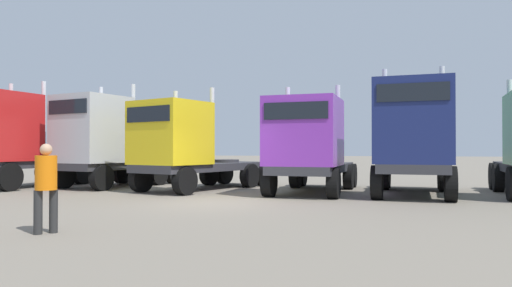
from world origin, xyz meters
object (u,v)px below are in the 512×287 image
object	(u,v)px
semi_truck_purple	(308,145)
visitor_in_hivis	(46,181)
semi_truck_red	(13,140)
semi_truck_yellow	(185,146)
semi_truck_navy	(413,138)
semi_truck_silver	(101,141)

from	to	relation	value
semi_truck_purple	visitor_in_hivis	distance (m)	9.81
semi_truck_red	semi_truck_yellow	world-z (taller)	semi_truck_red
semi_truck_yellow	semi_truck_purple	size ratio (longest dim) A/B	1.08
semi_truck_navy	semi_truck_red	bearing A→B (deg)	-84.88
visitor_in_hivis	semi_truck_purple	bearing A→B (deg)	104.43
semi_truck_silver	semi_truck_purple	bearing A→B (deg)	99.35
semi_truck_purple	visitor_in_hivis	size ratio (longest dim) A/B	3.64
semi_truck_silver	visitor_in_hivis	size ratio (longest dim) A/B	3.50
semi_truck_navy	semi_truck_yellow	bearing A→B (deg)	-87.28
semi_truck_silver	semi_truck_red	bearing A→B (deg)	-59.01
semi_truck_navy	semi_truck_silver	bearing A→B (deg)	-89.52
semi_truck_purple	semi_truck_navy	size ratio (longest dim) A/B	1.00
semi_truck_red	semi_truck_yellow	bearing A→B (deg)	101.29
semi_truck_silver	semi_truck_yellow	size ratio (longest dim) A/B	0.89
semi_truck_red	semi_truck_navy	size ratio (longest dim) A/B	1.04
semi_truck_red	semi_truck_silver	bearing A→B (deg)	114.74
semi_truck_red	visitor_in_hivis	size ratio (longest dim) A/B	3.77
semi_truck_red	semi_truck_purple	world-z (taller)	semi_truck_red
semi_truck_red	semi_truck_yellow	size ratio (longest dim) A/B	0.96
semi_truck_purple	visitor_in_hivis	bearing A→B (deg)	-18.85
semi_truck_red	semi_truck_purple	size ratio (longest dim) A/B	1.04
semi_truck_red	visitor_in_hivis	world-z (taller)	semi_truck_red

